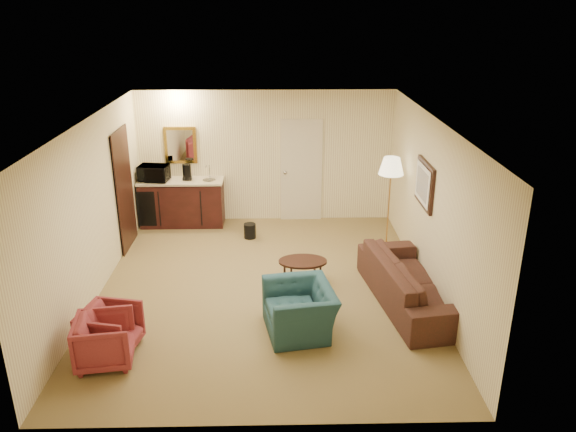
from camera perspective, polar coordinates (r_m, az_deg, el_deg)
name	(u,v)px	position (r m, az deg, el deg)	size (l,w,h in m)	color
ground	(264,288)	(8.77, -2.44, -7.36)	(6.00, 6.00, 0.00)	olive
room_walls	(257,168)	(8.83, -3.15, 4.90)	(5.02, 6.01, 2.61)	#F8F0BA
wetbar_cabinet	(182,202)	(11.22, -10.69, 1.37)	(1.64, 0.58, 0.92)	#361211
sofa	(411,275)	(8.36, 12.43, -5.85)	(2.34, 0.68, 0.92)	black
teal_armchair	(300,302)	(7.52, 1.21, -8.75)	(0.99, 0.64, 0.87)	#1E474D
rose_chair_near	(105,338)	(7.31, -18.14, -11.73)	(0.66, 0.62, 0.68)	maroon
rose_chair_far	(110,328)	(7.51, -17.61, -10.76)	(0.65, 0.60, 0.66)	maroon
coffee_table	(303,273)	(8.76, 1.50, -5.79)	(0.75, 0.51, 0.43)	black
floor_lamp	(389,202)	(10.11, 10.21, 1.39)	(0.44, 0.44, 1.65)	#B7813D
waste_bin	(250,231)	(10.53, -3.90, -1.52)	(0.22, 0.22, 0.28)	black
microwave	(154,171)	(11.09, -13.49, 4.44)	(0.55, 0.31, 0.38)	black
coffee_maker	(187,172)	(11.03, -10.23, 4.41)	(0.17, 0.17, 0.31)	black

